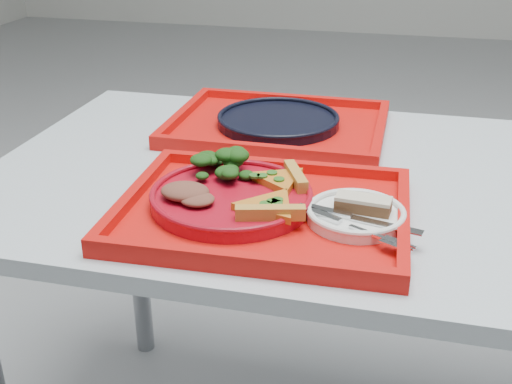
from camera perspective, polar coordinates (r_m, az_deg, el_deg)
table at (r=1.20m, az=14.41°, el=-2.54°), size 1.60×0.80×0.75m
tray_main at (r=1.02m, az=0.66°, el=-1.96°), size 0.46×0.36×0.01m
tray_far at (r=1.39m, az=1.98°, el=5.73°), size 0.45×0.35×0.01m
dinner_plate at (r=1.03m, az=-2.19°, el=-0.64°), size 0.26×0.26×0.02m
side_plate at (r=0.99m, az=8.85°, el=-2.19°), size 0.15×0.15×0.01m
navy_plate at (r=1.38m, az=1.99°, el=6.28°), size 0.26×0.26×0.02m
pizza_slice_a at (r=0.97m, az=1.21°, el=-1.06°), size 0.13×0.14×0.02m
pizza_slice_b at (r=1.06m, az=2.10°, el=1.30°), size 0.14×0.13×0.02m
salad_heap at (r=1.09m, az=-2.89°, el=2.66°), size 0.10×0.09×0.05m
meat_portion at (r=1.01m, az=-6.33°, el=0.05°), size 0.08×0.06×0.02m
dessert_bar at (r=0.99m, az=9.51°, el=-1.04°), size 0.09×0.04×0.02m
knife at (r=0.96m, az=9.34°, el=-2.36°), size 0.18×0.06×0.01m
fork at (r=0.94m, az=8.24°, el=-2.91°), size 0.17×0.10×0.01m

